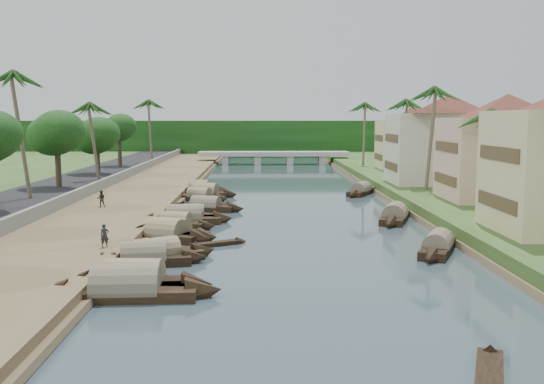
{
  "coord_description": "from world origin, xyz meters",
  "views": [
    {
      "loc": [
        -2.72,
        -41.25,
        8.75
      ],
      "look_at": [
        -1.56,
        13.46,
        2.0
      ],
      "focal_mm": 40.0,
      "sensor_mm": 36.0,
      "label": 1
    }
  ],
  "objects_px": {
    "bridge": "(274,155)",
    "sampan_0": "(126,290)",
    "sampan_1": "(135,282)",
    "person_near": "(105,236)"
  },
  "relations": [
    {
      "from": "sampan_1",
      "to": "person_near",
      "type": "distance_m",
      "value": 7.53
    },
    {
      "from": "bridge",
      "to": "sampan_0",
      "type": "height_order",
      "value": "bridge"
    },
    {
      "from": "sampan_1",
      "to": "sampan_0",
      "type": "bearing_deg",
      "value": -91.45
    },
    {
      "from": "bridge",
      "to": "sampan_0",
      "type": "distance_m",
      "value": 85.06
    },
    {
      "from": "sampan_0",
      "to": "sampan_1",
      "type": "relative_size",
      "value": 1.15
    },
    {
      "from": "bridge",
      "to": "sampan_0",
      "type": "xyz_separation_m",
      "value": [
        -9.2,
        -84.55,
        -1.3
      ]
    },
    {
      "from": "bridge",
      "to": "person_near",
      "type": "height_order",
      "value": "bridge"
    },
    {
      "from": "sampan_0",
      "to": "person_near",
      "type": "height_order",
      "value": "person_near"
    },
    {
      "from": "sampan_0",
      "to": "sampan_1",
      "type": "distance_m",
      "value": 1.4
    },
    {
      "from": "bridge",
      "to": "sampan_1",
      "type": "distance_m",
      "value": 83.66
    }
  ]
}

